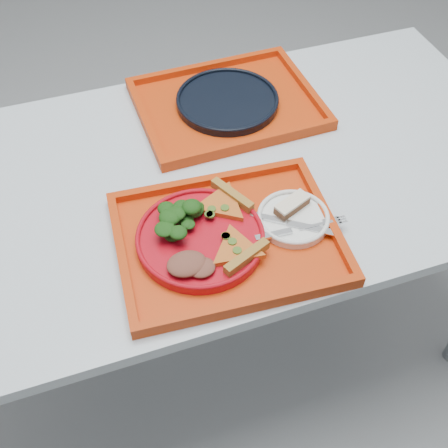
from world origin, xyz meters
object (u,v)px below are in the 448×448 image
at_px(navy_plate, 227,102).
at_px(dessert_bar, 292,205).
at_px(tray_main, 228,241).
at_px(tray_far, 227,106).
at_px(dinner_plate, 200,239).

bearing_deg(navy_plate, dessert_bar, -88.94).
distance_m(tray_main, dessert_bar, 0.16).
bearing_deg(navy_plate, tray_far, 0.00).
bearing_deg(tray_far, dessert_bar, -90.08).
height_order(tray_main, navy_plate, navy_plate).
distance_m(tray_far, dessert_bar, 0.40).
bearing_deg(navy_plate, tray_main, -108.97).
relative_size(tray_main, tray_far, 1.00).
relative_size(dinner_plate, dessert_bar, 3.06).
bearing_deg(dessert_bar, tray_far, 68.18).
distance_m(tray_far, navy_plate, 0.01).
height_order(tray_far, dinner_plate, dinner_plate).
bearing_deg(tray_far, navy_plate, 0.00).
bearing_deg(dinner_plate, tray_main, -10.30).
xyz_separation_m(tray_main, dinner_plate, (-0.06, 0.01, 0.02)).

